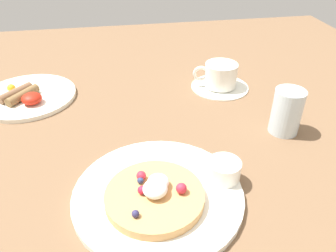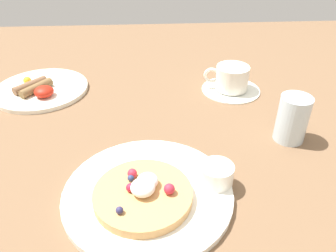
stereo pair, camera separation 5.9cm
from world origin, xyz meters
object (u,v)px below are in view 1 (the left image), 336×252
object	(u,v)px
syrup_ramekin	(224,170)
breakfast_plate	(27,96)
pancake_plate	(156,195)
coffee_saucer	(220,86)
coffee_cup	(220,74)
water_glass	(287,112)

from	to	relation	value
syrup_ramekin	breakfast_plate	distance (cm)	52.59
pancake_plate	coffee_saucer	xyz separation A→B (cm)	(21.73, 35.39, -0.28)
breakfast_plate	pancake_plate	bearing A→B (deg)	-55.54
pancake_plate	syrup_ramekin	world-z (taller)	syrup_ramekin
coffee_cup	water_glass	bearing A→B (deg)	-71.32
pancake_plate	water_glass	bearing A→B (deg)	26.27
pancake_plate	coffee_cup	distance (cm)	41.59
breakfast_plate	coffee_cup	world-z (taller)	coffee_cup
pancake_plate	breakfast_plate	size ratio (longest dim) A/B	1.19
pancake_plate	water_glass	size ratio (longest dim) A/B	2.90
syrup_ramekin	coffee_cup	size ratio (longest dim) A/B	0.50
water_glass	coffee_saucer	bearing A→B (deg)	108.32
pancake_plate	coffee_cup	world-z (taller)	coffee_cup
coffee_saucer	water_glass	size ratio (longest dim) A/B	1.55
coffee_cup	water_glass	size ratio (longest dim) A/B	1.18
coffee_saucer	syrup_ramekin	bearing A→B (deg)	-106.47
syrup_ramekin	coffee_cup	xyz separation A→B (cm)	(9.88, 33.99, 0.76)
breakfast_plate	water_glass	world-z (taller)	water_glass
coffee_cup	water_glass	distance (cm)	22.44
syrup_ramekin	coffee_saucer	world-z (taller)	syrup_ramekin
breakfast_plate	coffee_saucer	bearing A→B (deg)	-3.09
coffee_saucer	coffee_cup	bearing A→B (deg)	169.45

